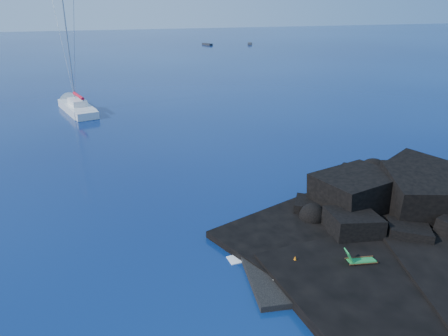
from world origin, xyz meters
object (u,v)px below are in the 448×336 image
object	(u,v)px
marker_cone	(295,260)
distant_boat_a	(207,45)
sailboat	(78,112)
distant_boat_b	(250,44)
deck_chair	(362,257)
sunbather	(289,271)

from	to	relation	value
marker_cone	distant_boat_a	bearing A→B (deg)	78.25
sailboat	marker_cone	bearing A→B (deg)	-88.81
distant_boat_a	distant_boat_b	world-z (taller)	distant_boat_b
sailboat	deck_chair	xyz separation A→B (m)	(16.16, -42.78, 0.94)
deck_chair	sunbather	xyz separation A→B (m)	(-4.16, 0.46, -0.43)
sailboat	distant_boat_b	world-z (taller)	sailboat
deck_chair	marker_cone	bearing A→B (deg)	169.27
sailboat	deck_chair	size ratio (longest dim) A/B	8.47
sunbather	distant_boat_a	world-z (taller)	sunbather
sailboat	distant_boat_a	xyz separation A→B (m)	(37.77, 78.96, 0.00)
deck_chair	marker_cone	size ratio (longest dim) A/B	3.39
deck_chair	distant_boat_a	world-z (taller)	deck_chair
sunbather	sailboat	bearing A→B (deg)	112.25
deck_chair	distant_boat_a	distance (m)	123.66
sailboat	distant_boat_a	size ratio (longest dim) A/B	3.58
sunbather	distant_boat_a	size ratio (longest dim) A/B	0.42
sailboat	distant_boat_b	distance (m)	92.58
deck_chair	distant_boat_b	world-z (taller)	deck_chair
sunbather	distant_boat_a	bearing A→B (deg)	84.43
sailboat	marker_cone	xyz separation A→B (m)	(12.69, -41.58, 0.60)
sailboat	distant_boat_b	size ratio (longest dim) A/B	3.48
sailboat	sunbather	xyz separation A→B (m)	(11.99, -42.32, 0.52)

